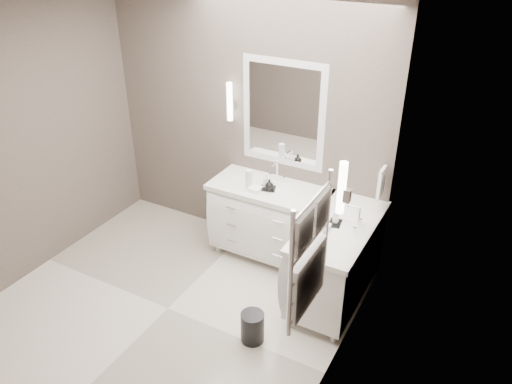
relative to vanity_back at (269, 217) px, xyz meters
The scene contains 20 objects.
floor 1.39m from the vanity_back, 110.17° to the right, with size 3.20×3.00×0.01m, color beige.
ceiling 2.57m from the vanity_back, 110.17° to the right, with size 3.20×3.00×0.01m, color white.
wall_back 1.01m from the vanity_back, 148.11° to the left, with size 3.20×0.01×2.70m, color #564B44.
wall_left 2.54m from the vanity_back, 149.20° to the right, with size 0.01×3.00×2.70m, color #564B44.
wall_right 1.89m from the vanity_back, 46.69° to the right, with size 0.01×3.00×2.70m, color #564B44.
vanity_back is the anchor object (origin of this frame).
vanity_right 0.93m from the vanity_back, 20.38° to the right, with size 0.59×1.24×0.97m.
mirror_back 1.10m from the vanity_back, 90.00° to the left, with size 0.90×0.02×1.10m.
mirror_right 1.62m from the vanity_back, 20.48° to the right, with size 0.02×0.90×1.10m.
sconce_back 1.27m from the vanity_back, 160.98° to the left, with size 0.06×0.06×0.40m.
sconce_right 1.84m from the vanity_back, 43.07° to the right, with size 0.06×0.06×0.40m.
towel_bar_corner 1.26m from the vanity_back, ahead, with size 0.03×0.22×0.30m.
towel_ladder 2.16m from the vanity_back, 55.90° to the right, with size 0.06×0.58×0.90m.
waste_bin 1.31m from the vanity_back, 69.18° to the right, with size 0.21×0.21×0.29m, color black.
amenity_tray_back 0.38m from the vanity_back, 83.40° to the right, with size 0.15×0.11×0.02m, color black.
amenity_tray_right 0.98m from the vanity_back, 22.39° to the right, with size 0.11×0.14×0.02m, color black.
water_bottle 0.51m from the vanity_back, 146.87° to the right, with size 0.07×0.07×0.20m, color silver.
soap_bottle_a 0.46m from the vanity_back, 126.24° to the right, with size 0.07×0.07×0.14m, color white.
soap_bottle_b 0.45m from the vanity_back, 66.41° to the right, with size 0.09×0.09×0.11m, color black.
soap_bottle_c 1.01m from the vanity_back, 22.39° to the right, with size 0.06×0.06×0.15m, color white.
Camera 1 is at (2.47, -2.76, 3.27)m, focal length 35.00 mm.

